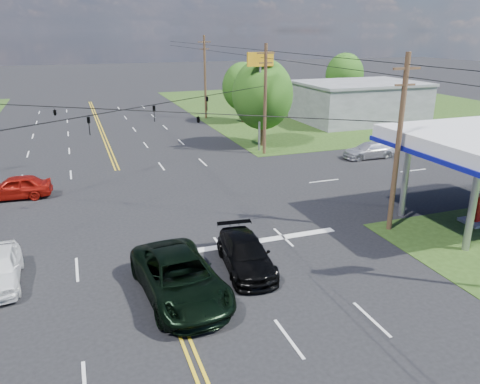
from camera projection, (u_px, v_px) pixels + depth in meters
name	position (u px, v px, depth m)	size (l,w,h in m)	color
ground	(131.00, 204.00, 29.87)	(280.00, 280.00, 0.00)	black
grass_ne	(341.00, 105.00, 69.57)	(46.00, 48.00, 0.03)	#233A12
stop_bar	(248.00, 243.00, 24.37)	(10.00, 0.50, 0.02)	silver
retail_ne	(359.00, 103.00, 56.58)	(14.00, 10.00, 4.40)	slate
pole_se	(398.00, 143.00, 24.45)	(1.60, 0.28, 9.50)	#46321D
pole_ne	(265.00, 99.00, 40.45)	(1.60, 0.28, 9.50)	#46321D
pole_right_far	(205.00, 76.00, 57.25)	(1.60, 0.28, 10.00)	#46321D
span_wire_signals	(123.00, 110.00, 27.92)	(26.00, 18.00, 1.13)	black
power_lines	(124.00, 67.00, 25.29)	(26.04, 100.00, 0.64)	black
tree_right_a	(263.00, 94.00, 43.45)	(5.70, 5.70, 8.18)	#46321D
tree_right_b	(243.00, 87.00, 55.13)	(4.94, 4.94, 7.09)	#46321D
tree_far_r	(345.00, 75.00, 65.99)	(5.32, 5.32, 7.63)	#46321D
pickup_dkgreen	(180.00, 277.00, 19.17)	(2.96, 6.43, 1.79)	black
suv_black	(246.00, 254.00, 21.54)	(2.05, 5.03, 1.46)	black
sedan_red	(15.00, 187.00, 30.61)	(1.81, 4.51, 1.54)	#9D130B
sedan_far	(369.00, 150.00, 40.47)	(1.90, 4.67, 1.36)	silver
polesign_ne	(260.00, 74.00, 40.88)	(2.40, 0.28, 8.73)	#A5A5AA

